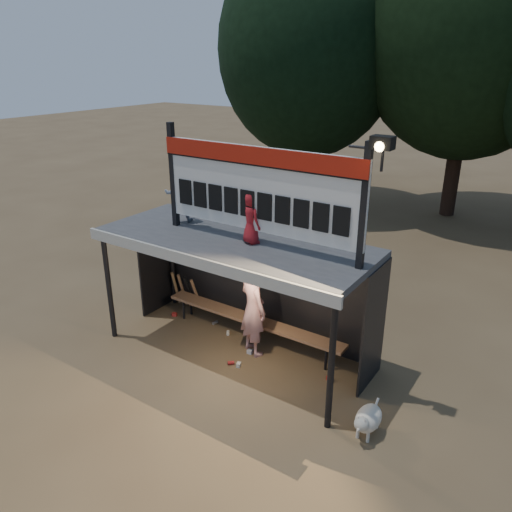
# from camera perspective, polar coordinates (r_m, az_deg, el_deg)

# --- Properties ---
(ground) EXTENTS (80.00, 80.00, 0.00)m
(ground) POSITION_cam_1_polar(r_m,az_deg,el_deg) (9.80, -2.32, -10.85)
(ground) COLOR brown
(ground) RESTS_ON ground
(player) EXTENTS (0.79, 0.67, 1.84)m
(player) POSITION_cam_1_polar(r_m,az_deg,el_deg) (9.34, -0.35, -6.06)
(player) COLOR white
(player) RESTS_ON ground
(child_a) EXTENTS (0.67, 0.64, 1.08)m
(child_a) POSITION_cam_1_polar(r_m,az_deg,el_deg) (9.67, -8.87, 7.04)
(child_a) COLOR gray
(child_a) RESTS_ON dugout_shelter
(child_b) EXTENTS (0.52, 0.46, 0.88)m
(child_b) POSITION_cam_1_polar(r_m,az_deg,el_deg) (8.42, -0.54, 4.37)
(child_b) COLOR #A6191F
(child_b) RESTS_ON dugout_shelter
(dugout_shelter) EXTENTS (5.10, 2.08, 2.32)m
(dugout_shelter) POSITION_cam_1_polar(r_m,az_deg,el_deg) (9.12, -1.59, -0.36)
(dugout_shelter) COLOR #404042
(dugout_shelter) RESTS_ON ground
(scoreboard_assembly) EXTENTS (4.10, 0.27, 1.99)m
(scoreboard_assembly) POSITION_cam_1_polar(r_m,az_deg,el_deg) (8.16, 0.49, 7.89)
(scoreboard_assembly) COLOR black
(scoreboard_assembly) RESTS_ON dugout_shelter
(bench) EXTENTS (4.00, 0.35, 0.48)m
(bench) POSITION_cam_1_polar(r_m,az_deg,el_deg) (9.96, -0.48, -7.34)
(bench) COLOR #986B48
(bench) RESTS_ON ground
(tree_left) EXTENTS (6.46, 6.46, 9.27)m
(tree_left) POSITION_cam_1_polar(r_m,az_deg,el_deg) (18.86, 6.18, 22.46)
(tree_left) COLOR #2F1F15
(tree_left) RESTS_ON ground
(tree_mid) EXTENTS (7.22, 7.22, 10.36)m
(tree_mid) POSITION_cam_1_polar(r_m,az_deg,el_deg) (18.55, 23.68, 22.94)
(tree_mid) COLOR black
(tree_mid) RESTS_ON ground
(dog) EXTENTS (0.36, 0.81, 0.49)m
(dog) POSITION_cam_1_polar(r_m,az_deg,el_deg) (7.98, 12.63, -17.73)
(dog) COLOR white
(dog) RESTS_ON ground
(bats) EXTENTS (0.68, 0.35, 0.84)m
(bats) POSITION_cam_1_polar(r_m,az_deg,el_deg) (11.24, -8.01, -3.99)
(bats) COLOR #987147
(bats) RESTS_ON ground
(litter) EXTENTS (3.97, 1.14, 0.08)m
(litter) POSITION_cam_1_polar(r_m,az_deg,el_deg) (9.91, -2.34, -10.16)
(litter) COLOR #AE281D
(litter) RESTS_ON ground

